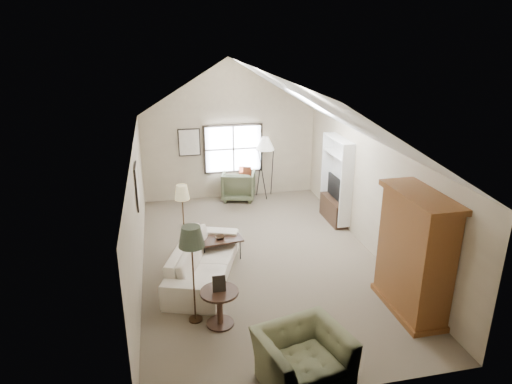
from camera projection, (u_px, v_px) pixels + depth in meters
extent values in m
cube|color=#706150|center=(260.00, 258.00, 9.97)|extent=(5.00, 8.00, 0.01)
cube|color=tan|center=(230.00, 155.00, 13.21)|extent=(5.00, 0.01, 2.50)
cube|color=tan|center=(328.00, 317.00, 5.87)|extent=(5.00, 0.01, 2.50)
cube|color=tan|center=(137.00, 215.00, 9.04)|extent=(0.01, 8.00, 2.50)
cube|color=tan|center=(371.00, 196.00, 10.03)|extent=(0.01, 8.00, 2.50)
cube|color=black|center=(233.00, 149.00, 13.12)|extent=(1.72, 0.08, 1.42)
cube|color=black|center=(137.00, 186.00, 9.15)|extent=(0.68, 0.04, 0.88)
cube|color=black|center=(189.00, 142.00, 12.80)|extent=(0.62, 0.04, 0.78)
cube|color=brown|center=(414.00, 254.00, 7.82)|extent=(0.60, 1.50, 2.20)
cube|color=white|center=(336.00, 179.00, 11.51)|extent=(0.32, 1.30, 2.10)
cube|color=#382316|center=(334.00, 210.00, 11.79)|extent=(0.34, 1.18, 0.60)
cube|color=black|center=(335.00, 187.00, 11.58)|extent=(0.05, 0.90, 0.55)
imported|color=beige|center=(204.00, 260.00, 9.09)|extent=(1.80, 2.77, 0.75)
imported|color=#71714F|center=(303.00, 358.00, 6.39)|extent=(1.42, 1.31, 0.78)
imported|color=#5C6446|center=(239.00, 185.00, 13.26)|extent=(1.13, 1.15, 0.85)
cube|color=#331F15|center=(220.00, 248.00, 9.88)|extent=(1.00, 0.65, 0.48)
imported|color=#3A2518|center=(220.00, 237.00, 9.79)|extent=(0.25, 0.25, 0.06)
cylinder|color=#342115|center=(220.00, 308.00, 7.66)|extent=(0.82, 0.82, 0.65)
cube|color=brown|center=(245.00, 183.00, 13.28)|extent=(0.45, 0.45, 0.92)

